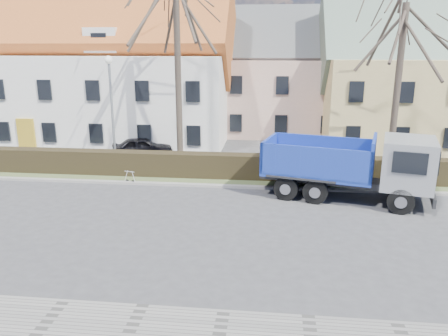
# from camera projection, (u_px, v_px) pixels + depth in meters

# --- Properties ---
(ground) EXTENTS (120.00, 120.00, 0.00)m
(ground) POSITION_uv_depth(u_px,v_px,m) (186.00, 222.00, 17.67)
(ground) COLOR #3D3D3F
(curb_far) EXTENTS (80.00, 0.30, 0.12)m
(curb_far) POSITION_uv_depth(u_px,v_px,m) (204.00, 185.00, 22.05)
(curb_far) COLOR gray
(curb_far) RESTS_ON ground
(grass_strip) EXTENTS (80.00, 3.00, 0.10)m
(grass_strip) POSITION_uv_depth(u_px,v_px,m) (208.00, 176.00, 23.59)
(grass_strip) COLOR #495932
(grass_strip) RESTS_ON ground
(hedge) EXTENTS (60.00, 0.90, 1.30)m
(hedge) POSITION_uv_depth(u_px,v_px,m) (207.00, 167.00, 23.23)
(hedge) COLOR black
(hedge) RESTS_ON ground
(building_white) EXTENTS (26.80, 10.80, 9.50)m
(building_white) POSITION_uv_depth(u_px,v_px,m) (57.00, 74.00, 33.07)
(building_white) COLOR white
(building_white) RESTS_ON ground
(building_pink) EXTENTS (10.80, 8.80, 8.00)m
(building_pink) POSITION_uv_depth(u_px,v_px,m) (281.00, 82.00, 35.29)
(building_pink) COLOR tan
(building_pink) RESTS_ON ground
(tree_1) EXTENTS (9.20, 9.20, 12.65)m
(tree_1) POSITION_uv_depth(u_px,v_px,m) (178.00, 56.00, 24.29)
(tree_1) COLOR #3C322A
(tree_1) RESTS_ON ground
(tree_2) EXTENTS (8.00, 8.00, 11.00)m
(tree_2) POSITION_uv_depth(u_px,v_px,m) (399.00, 72.00, 23.24)
(tree_2) COLOR #3C322A
(tree_2) RESTS_ON ground
(dump_truck) EXTENTS (8.29, 4.74, 3.12)m
(dump_truck) POSITION_uv_depth(u_px,v_px,m) (340.00, 165.00, 20.06)
(dump_truck) COLOR navy
(dump_truck) RESTS_ON ground
(streetlight) EXTENTS (0.50, 0.50, 6.43)m
(streetlight) POSITION_uv_depth(u_px,v_px,m) (112.00, 114.00, 24.07)
(streetlight) COLOR #94989C
(streetlight) RESTS_ON ground
(cart_frame) EXTENTS (0.89, 0.64, 0.73)m
(cart_frame) POSITION_uv_depth(u_px,v_px,m) (126.00, 176.00, 22.56)
(cart_frame) COLOR silver
(cart_frame) RESTS_ON ground
(parked_car_a) EXTENTS (4.05, 2.55, 1.29)m
(parked_car_a) POSITION_uv_depth(u_px,v_px,m) (142.00, 147.00, 27.66)
(parked_car_a) COLOR black
(parked_car_a) RESTS_ON ground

